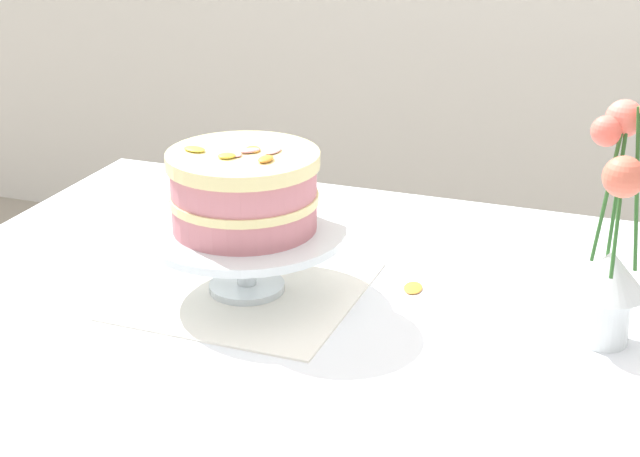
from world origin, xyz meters
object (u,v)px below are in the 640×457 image
at_px(dining_table, 364,387).
at_px(cake_stand, 245,239).
at_px(layer_cake, 244,190).
at_px(flower_vase, 613,247).

bearing_deg(dining_table, cake_stand, 166.78).
relative_size(dining_table, cake_stand, 4.83).
height_order(cake_stand, layer_cake, layer_cake).
bearing_deg(flower_vase, cake_stand, -177.31).
relative_size(cake_stand, layer_cake, 1.36).
bearing_deg(layer_cake, flower_vase, 2.70).
distance_m(cake_stand, flower_vase, 0.50).
relative_size(dining_table, layer_cake, 6.55).
relative_size(dining_table, flower_vase, 4.16).
distance_m(layer_cake, flower_vase, 0.50).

